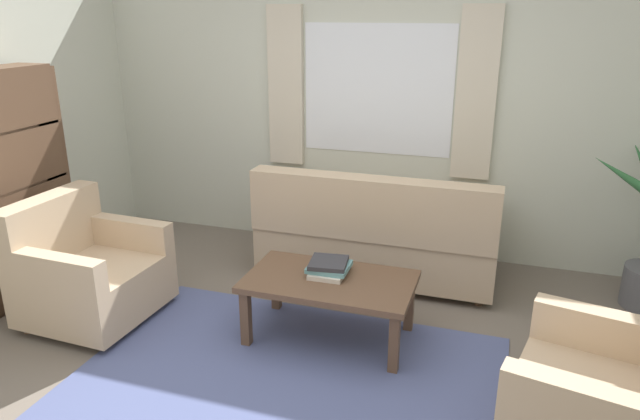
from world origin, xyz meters
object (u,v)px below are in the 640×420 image
(couch, at_px, (377,235))
(book_stack_on_table, at_px, (329,267))
(armchair_right, at_px, (617,406))
(coffee_table, at_px, (330,287))
(bookshelf, at_px, (17,195))
(armchair_left, at_px, (86,271))

(couch, distance_m, book_stack_on_table, 0.97)
(armchair_right, xyz_separation_m, book_stack_on_table, (-1.66, 0.78, 0.13))
(armchair_right, height_order, book_stack_on_table, armchair_right)
(coffee_table, bearing_deg, bookshelf, -178.77)
(armchair_right, distance_m, bookshelf, 4.15)
(armchair_left, bearing_deg, bookshelf, 76.14)
(couch, xyz_separation_m, book_stack_on_table, (-0.11, -0.95, 0.12))
(armchair_left, height_order, book_stack_on_table, armchair_left)
(armchair_left, xyz_separation_m, coffee_table, (1.72, 0.26, 0.03))
(armchair_left, xyz_separation_m, bookshelf, (-0.72, 0.21, 0.43))
(coffee_table, bearing_deg, couch, 85.54)
(couch, relative_size, book_stack_on_table, 6.40)
(book_stack_on_table, relative_size, bookshelf, 0.17)
(bookshelf, bearing_deg, armchair_right, 80.91)
(armchair_right, height_order, bookshelf, bookshelf)
(coffee_table, xyz_separation_m, book_stack_on_table, (-0.03, 0.08, 0.10))
(couch, relative_size, armchair_right, 1.91)
(couch, height_order, bookshelf, bookshelf)
(armchair_left, distance_m, bookshelf, 0.87)
(book_stack_on_table, bearing_deg, coffee_table, -68.89)
(armchair_right, relative_size, bookshelf, 0.58)
(book_stack_on_table, bearing_deg, bookshelf, -176.96)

